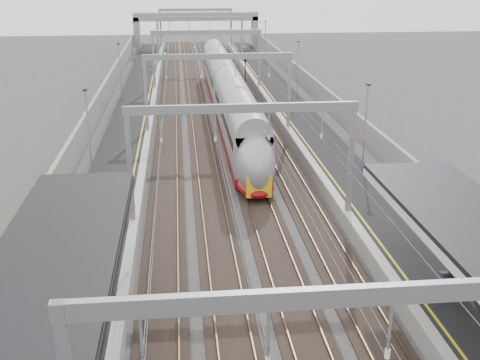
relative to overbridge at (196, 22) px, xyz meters
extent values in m
cube|color=black|center=(-8.00, -55.00, -4.81)|extent=(4.00, 120.00, 1.00)
cube|color=black|center=(8.00, -55.00, -4.81)|extent=(4.00, 120.00, 1.00)
cube|color=black|center=(-4.50, -55.00, -5.27)|extent=(2.40, 140.00, 0.08)
cube|color=brown|center=(-5.22, -55.00, -5.18)|extent=(0.07, 140.00, 0.14)
cube|color=brown|center=(-3.78, -55.00, -5.18)|extent=(0.07, 140.00, 0.14)
cube|color=black|center=(-1.50, -55.00, -5.27)|extent=(2.40, 140.00, 0.08)
cube|color=brown|center=(-2.22, -55.00, -5.18)|extent=(0.07, 140.00, 0.14)
cube|color=brown|center=(-0.78, -55.00, -5.18)|extent=(0.07, 140.00, 0.14)
cube|color=black|center=(1.50, -55.00, -5.27)|extent=(2.40, 140.00, 0.08)
cube|color=brown|center=(0.78, -55.00, -5.18)|extent=(0.07, 140.00, 0.14)
cube|color=brown|center=(2.22, -55.00, -5.18)|extent=(0.07, 140.00, 0.14)
cube|color=black|center=(4.50, -55.00, -5.27)|extent=(2.40, 140.00, 0.08)
cube|color=brown|center=(3.78, -55.00, -5.18)|extent=(0.07, 140.00, 0.14)
cube|color=brown|center=(5.22, -55.00, -5.18)|extent=(0.07, 140.00, 0.14)
cube|color=gray|center=(0.00, -98.00, 2.04)|extent=(13.00, 0.25, 0.50)
cube|color=gray|center=(-6.30, -78.00, -1.01)|extent=(0.28, 0.28, 6.60)
cube|color=gray|center=(6.30, -78.00, -1.01)|extent=(0.28, 0.28, 6.60)
cube|color=gray|center=(0.00, -78.00, 2.04)|extent=(13.00, 0.25, 0.50)
cube|color=gray|center=(-6.30, -58.00, -1.01)|extent=(0.28, 0.28, 6.60)
cube|color=gray|center=(6.30, -58.00, -1.01)|extent=(0.28, 0.28, 6.60)
cube|color=gray|center=(0.00, -58.00, 2.04)|extent=(13.00, 0.25, 0.50)
cube|color=gray|center=(-6.30, -38.00, -1.01)|extent=(0.28, 0.28, 6.60)
cube|color=gray|center=(6.30, -38.00, -1.01)|extent=(0.28, 0.28, 6.60)
cube|color=gray|center=(0.00, -38.00, 2.04)|extent=(13.00, 0.25, 0.50)
cube|color=gray|center=(-6.30, -18.00, -1.01)|extent=(0.28, 0.28, 6.60)
cube|color=gray|center=(6.30, -18.00, -1.01)|extent=(0.28, 0.28, 6.60)
cube|color=gray|center=(0.00, -18.00, 2.04)|extent=(13.00, 0.25, 0.50)
cube|color=gray|center=(-6.30, 0.00, -1.01)|extent=(0.28, 0.28, 6.60)
cube|color=gray|center=(6.30, 0.00, -1.01)|extent=(0.28, 0.28, 6.60)
cube|color=gray|center=(0.00, 0.00, 2.04)|extent=(13.00, 0.25, 0.50)
cylinder|color=#262628|center=(-4.50, -50.00, 0.19)|extent=(0.03, 140.00, 0.03)
cylinder|color=#262628|center=(-1.50, -50.00, 0.19)|extent=(0.03, 140.00, 0.03)
cylinder|color=#262628|center=(1.50, -50.00, 0.19)|extent=(0.03, 140.00, 0.03)
cylinder|color=#262628|center=(4.50, -50.00, 0.19)|extent=(0.03, 140.00, 0.03)
cylinder|color=black|center=(-9.70, -86.00, -2.31)|extent=(0.20, 0.20, 4.00)
cylinder|color=black|center=(9.70, -86.00, -2.31)|extent=(0.20, 0.20, 4.00)
cube|color=gray|center=(0.00, 0.00, 0.89)|extent=(22.00, 2.20, 1.40)
cube|color=gray|center=(-10.50, 0.00, -2.21)|extent=(1.00, 2.20, 6.20)
cube|color=gray|center=(10.50, 0.00, -2.21)|extent=(1.00, 2.20, 6.20)
cube|color=gray|center=(-11.20, -55.00, -3.71)|extent=(0.30, 120.00, 3.20)
cube|color=gray|center=(11.20, -55.00, -3.71)|extent=(0.30, 120.00, 3.20)
cube|color=maroon|center=(1.50, -60.60, -4.72)|extent=(2.64, 22.53, 0.78)
cube|color=#939398|center=(1.50, -60.60, -2.86)|extent=(2.64, 22.53, 2.94)
cube|color=black|center=(1.50, -68.48, -5.03)|extent=(1.96, 2.35, 0.49)
cube|color=maroon|center=(1.50, -37.68, -4.72)|extent=(2.64, 22.53, 0.78)
cube|color=#939398|center=(1.50, -37.68, -2.86)|extent=(2.64, 22.53, 2.94)
cube|color=black|center=(1.50, -45.56, -5.03)|extent=(1.96, 2.35, 0.49)
ellipsoid|color=#939398|center=(1.50, -72.06, -3.15)|extent=(2.64, 5.09, 4.11)
cube|color=#FFB40D|center=(1.50, -74.17, -4.03)|extent=(1.67, 0.12, 1.47)
cube|color=black|center=(1.50, -73.72, -2.56)|extent=(1.57, 0.57, 0.92)
cube|color=black|center=(8.46, -87.68, -3.81)|extent=(0.67, 2.02, 0.07)
cube|color=black|center=(8.70, -87.66, -3.56)|extent=(0.24, 1.98, 0.55)
cylinder|color=black|center=(8.52, -88.45, -4.08)|extent=(0.06, 0.06, 0.46)
cylinder|color=black|center=(8.39, -86.91, -4.08)|extent=(0.06, 0.06, 0.46)
cylinder|color=black|center=(-5.20, -24.42, -3.81)|extent=(0.12, 0.12, 3.00)
cube|color=black|center=(-5.20, -24.42, -2.21)|extent=(0.32, 0.22, 0.75)
sphere|color=#0CE526|center=(-5.20, -24.55, -2.06)|extent=(0.16, 0.16, 0.16)
cylinder|color=black|center=(3.20, -37.05, -3.81)|extent=(0.12, 0.12, 3.00)
cube|color=black|center=(3.20, -37.05, -2.21)|extent=(0.32, 0.22, 0.75)
sphere|color=red|center=(3.20, -37.18, -2.06)|extent=(0.16, 0.16, 0.16)
cylinder|color=black|center=(5.40, -30.73, -3.81)|extent=(0.12, 0.12, 3.00)
cube|color=black|center=(5.40, -30.73, -2.21)|extent=(0.32, 0.22, 0.75)
sphere|color=red|center=(5.40, -30.86, -2.06)|extent=(0.16, 0.16, 0.16)
camera|label=1|loc=(-3.42, -110.14, 9.42)|focal=45.00mm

